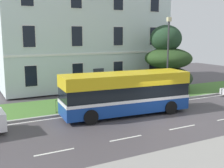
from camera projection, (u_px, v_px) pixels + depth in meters
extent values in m
cube|color=#443F43|center=(164.00, 120.00, 18.88)|extent=(60.00, 56.00, 0.06)
cube|color=silver|center=(135.00, 107.00, 22.06)|extent=(54.00, 0.14, 0.01)
cube|color=silver|center=(55.00, 152.00, 13.65)|extent=(2.00, 0.12, 0.01)
cube|color=silver|center=(126.00, 138.00, 15.48)|extent=(2.00, 0.12, 0.01)
cube|color=silver|center=(182.00, 127.00, 17.30)|extent=(2.00, 0.12, 0.01)
cube|color=#9E9E99|center=(132.00, 105.00, 22.46)|extent=(57.00, 0.24, 0.12)
cube|color=#497832|center=(117.00, 99.00, 24.61)|extent=(57.00, 4.70, 0.12)
cube|color=silver|center=(79.00, 34.00, 31.52)|extent=(17.44, 10.01, 11.16)
cube|color=white|center=(98.00, 53.00, 27.45)|extent=(17.44, 0.06, 0.20)
cube|color=#2D333D|center=(99.00, 80.00, 27.89)|extent=(1.10, 0.06, 2.20)
cube|color=white|center=(31.00, 76.00, 24.77)|extent=(1.14, 0.04, 1.90)
cube|color=black|center=(31.00, 76.00, 24.75)|extent=(1.04, 0.03, 1.80)
cube|color=white|center=(78.00, 73.00, 26.76)|extent=(1.14, 0.04, 1.90)
cube|color=black|center=(78.00, 73.00, 26.74)|extent=(1.04, 0.03, 1.80)
cube|color=white|center=(118.00, 70.00, 28.75)|extent=(1.14, 0.04, 1.90)
cube|color=black|center=(118.00, 70.00, 28.73)|extent=(1.04, 0.03, 1.80)
cube|color=white|center=(153.00, 68.00, 30.73)|extent=(1.14, 0.04, 1.90)
cube|color=black|center=(153.00, 68.00, 30.72)|extent=(1.04, 0.03, 1.80)
cube|color=white|center=(29.00, 36.00, 24.18)|extent=(1.14, 0.04, 1.90)
cube|color=black|center=(29.00, 36.00, 24.16)|extent=(1.04, 0.03, 1.80)
cube|color=white|center=(77.00, 36.00, 26.16)|extent=(1.14, 0.04, 1.90)
cube|color=black|center=(77.00, 36.00, 26.15)|extent=(1.04, 0.03, 1.80)
cube|color=white|center=(118.00, 36.00, 28.15)|extent=(1.14, 0.04, 1.90)
cube|color=black|center=(118.00, 36.00, 28.14)|extent=(1.04, 0.03, 1.80)
cube|color=white|center=(154.00, 36.00, 30.14)|extent=(1.14, 0.04, 1.90)
cube|color=black|center=(154.00, 36.00, 30.12)|extent=(1.04, 0.03, 1.80)
cube|color=white|center=(118.00, 1.00, 27.56)|extent=(1.14, 0.04, 1.90)
cube|color=black|center=(118.00, 1.00, 27.54)|extent=(1.04, 0.03, 1.80)
cube|color=white|center=(155.00, 3.00, 29.55)|extent=(1.14, 0.04, 1.90)
cube|color=black|center=(155.00, 3.00, 29.53)|extent=(1.04, 0.03, 1.80)
cube|color=black|center=(131.00, 92.00, 22.57)|extent=(12.33, 0.04, 0.04)
cube|color=black|center=(131.00, 103.00, 22.72)|extent=(12.33, 0.04, 0.04)
cylinder|color=black|center=(56.00, 107.00, 19.84)|extent=(0.02, 0.02, 0.95)
cylinder|color=black|center=(62.00, 106.00, 20.05)|extent=(0.02, 0.02, 0.95)
cylinder|color=black|center=(68.00, 105.00, 20.26)|extent=(0.02, 0.02, 0.95)
cylinder|color=black|center=(74.00, 105.00, 20.46)|extent=(0.02, 0.02, 0.95)
cylinder|color=black|center=(80.00, 104.00, 20.67)|extent=(0.02, 0.02, 0.95)
cylinder|color=black|center=(86.00, 103.00, 20.88)|extent=(0.02, 0.02, 0.95)
cylinder|color=black|center=(92.00, 103.00, 21.09)|extent=(0.02, 0.02, 0.95)
cylinder|color=black|center=(97.00, 102.00, 21.30)|extent=(0.02, 0.02, 0.95)
cylinder|color=black|center=(103.00, 101.00, 21.50)|extent=(0.02, 0.02, 0.95)
cylinder|color=black|center=(108.00, 101.00, 21.71)|extent=(0.02, 0.02, 0.95)
cylinder|color=black|center=(113.00, 100.00, 21.92)|extent=(0.02, 0.02, 0.95)
cylinder|color=black|center=(118.00, 99.00, 22.13)|extent=(0.02, 0.02, 0.95)
cylinder|color=black|center=(123.00, 99.00, 22.34)|extent=(0.02, 0.02, 0.95)
cylinder|color=black|center=(128.00, 98.00, 22.55)|extent=(0.02, 0.02, 0.95)
cylinder|color=black|center=(133.00, 98.00, 22.75)|extent=(0.02, 0.02, 0.95)
cylinder|color=black|center=(138.00, 97.00, 22.96)|extent=(0.02, 0.02, 0.95)
cylinder|color=black|center=(143.00, 96.00, 23.17)|extent=(0.02, 0.02, 0.95)
cylinder|color=black|center=(147.00, 96.00, 23.38)|extent=(0.02, 0.02, 0.95)
cylinder|color=black|center=(152.00, 95.00, 23.59)|extent=(0.02, 0.02, 0.95)
cylinder|color=black|center=(156.00, 95.00, 23.79)|extent=(0.02, 0.02, 0.95)
cylinder|color=black|center=(161.00, 94.00, 24.00)|extent=(0.02, 0.02, 0.95)
cylinder|color=black|center=(165.00, 94.00, 24.21)|extent=(0.02, 0.02, 0.95)
cylinder|color=black|center=(169.00, 93.00, 24.42)|extent=(0.02, 0.02, 0.95)
cylinder|color=black|center=(173.00, 93.00, 24.63)|extent=(0.02, 0.02, 0.95)
cylinder|color=black|center=(177.00, 92.00, 24.84)|extent=(0.02, 0.02, 0.95)
cylinder|color=black|center=(181.00, 92.00, 25.04)|extent=(0.02, 0.02, 0.95)
cylinder|color=black|center=(185.00, 91.00, 25.25)|extent=(0.02, 0.02, 0.95)
cylinder|color=black|center=(189.00, 91.00, 25.46)|extent=(0.02, 0.02, 0.95)
cylinder|color=#423328|center=(168.00, 81.00, 28.03)|extent=(0.55, 0.55, 1.79)
ellipsoid|color=#273921|center=(168.00, 78.00, 28.02)|extent=(4.87, 4.87, 2.20)
ellipsoid|color=#26401D|center=(168.00, 58.00, 27.68)|extent=(4.62, 4.62, 2.04)
ellipsoid|color=#223D27|center=(166.00, 38.00, 27.40)|extent=(3.06, 3.06, 2.59)
cube|color=navy|center=(125.00, 104.00, 19.98)|extent=(9.23, 3.18, 0.97)
cube|color=white|center=(125.00, 98.00, 19.90)|extent=(9.26, 3.20, 0.20)
cube|color=black|center=(125.00, 91.00, 19.82)|extent=(9.15, 3.13, 0.92)
cube|color=gold|center=(126.00, 79.00, 19.67)|extent=(9.23, 3.18, 0.81)
cube|color=black|center=(179.00, 87.00, 21.58)|extent=(0.22, 2.07, 0.85)
cube|color=black|center=(180.00, 76.00, 21.43)|extent=(0.20, 1.77, 0.52)
cylinder|color=silver|center=(173.00, 100.00, 22.50)|extent=(0.06, 0.20, 0.20)
cylinder|color=silver|center=(185.00, 104.00, 21.07)|extent=(0.06, 0.20, 0.20)
cylinder|color=black|center=(153.00, 100.00, 22.25)|extent=(0.98, 0.38, 0.96)
cylinder|color=black|center=(170.00, 108.00, 20.11)|extent=(0.98, 0.38, 0.96)
cylinder|color=black|center=(80.00, 108.00, 19.95)|extent=(0.98, 0.38, 0.96)
cylinder|color=black|center=(91.00, 117.00, 17.80)|extent=(0.98, 0.38, 0.96)
cylinder|color=#333338|center=(168.00, 60.00, 24.38)|extent=(0.14, 0.14, 6.57)
cube|color=beige|center=(169.00, 19.00, 23.78)|extent=(0.36, 0.24, 0.36)
cylinder|color=#23472D|center=(139.00, 95.00, 23.59)|extent=(0.56, 0.56, 0.97)
ellipsoid|color=black|center=(139.00, 88.00, 23.49)|extent=(0.57, 0.57, 0.20)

